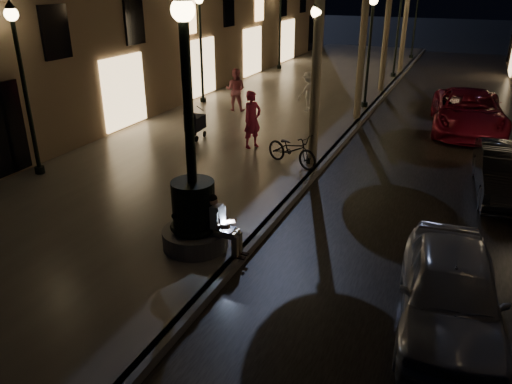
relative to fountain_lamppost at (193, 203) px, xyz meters
The scene contains 21 objects.
ground 13.09m from the fountain_lamppost, 85.60° to the left, with size 120.00×120.00×0.00m, color black.
cobble_lane 13.65m from the fountain_lamppost, 72.90° to the left, with size 6.00×45.00×0.02m, color black.
promenade 13.39m from the fountain_lamppost, 102.99° to the left, with size 8.00×45.00×0.20m, color slate.
curb_strip 13.09m from the fountain_lamppost, 85.60° to the left, with size 0.25×45.00×0.20m, color #59595B.
fountain_lamppost is the anchor object (origin of this frame).
seated_man_laptop 0.69m from the fountain_lamppost, ahead, with size 0.92×0.31×1.30m.
lamp_curb_a 6.37m from the fountain_lamppost, 83.35° to the left, with size 0.36×0.36×4.81m.
lamp_curb_b 14.16m from the fountain_lamppost, 87.14° to the left, with size 0.36×0.36×4.81m.
lamp_curb_c 22.10m from the fountain_lamppost, 88.18° to the left, with size 0.36×0.36×4.81m.
lamp_curb_d 30.08m from the fountain_lamppost, 88.66° to the left, with size 0.36×0.36×4.81m.
lamp_left_a 7.00m from the fountain_lamppost, 162.65° to the left, with size 0.36×0.36×4.81m.
lamp_left_b 13.75m from the fountain_lamppost, 118.07° to the left, with size 0.36×0.36×4.81m.
lamp_left_c 23.00m from the fountain_lamppost, 106.22° to the left, with size 0.36×0.36×4.81m.
stroller 7.82m from the fountain_lamppost, 119.51° to the left, with size 0.52×1.14×1.16m.
car_front 5.19m from the fountain_lamppost, ahead, with size 1.64×4.09×1.39m, color #A4A6AC.
car_second 8.71m from the fountain_lamppost, 44.48° to the left, with size 1.45×4.17×1.37m, color black.
car_third 13.38m from the fountain_lamppost, 68.05° to the left, with size 2.56×5.55×1.54m, color maroon.
pedestrian_red 6.92m from the fountain_lamppost, 103.39° to the left, with size 0.70×0.46×1.92m, color #B82448.
pedestrian_pink 11.93m from the fountain_lamppost, 111.16° to the left, with size 0.88×0.68×1.80m, color #CA6B7B.
pedestrian_white 12.36m from the fountain_lamppost, 96.48° to the left, with size 1.09×0.63×1.68m, color silver.
bicycle 5.63m from the fountain_lamppost, 87.81° to the left, with size 0.67×1.91×1.00m, color black.
Camera 1 is at (3.91, -6.15, 5.54)m, focal length 35.00 mm.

